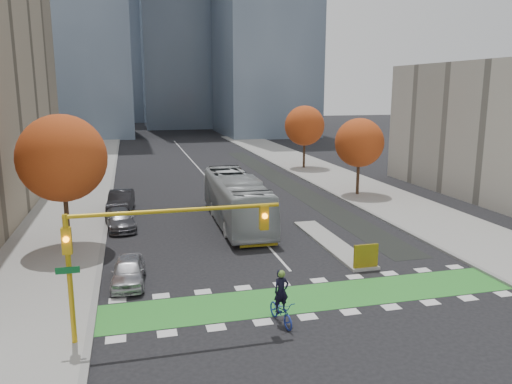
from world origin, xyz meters
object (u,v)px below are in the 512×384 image
bus (236,199)px  parked_car_b (121,202)px  tree_east_far (305,126)px  parked_car_a (128,271)px  cyclist (281,306)px  parked_car_c (120,219)px  hazard_board (366,256)px  tree_east_near (359,143)px  tree_west (62,158)px  traffic_signal_west (139,240)px

bus → parked_car_b: (-8.21, 5.63, -0.94)m
tree_east_far → parked_car_a: (-20.97, -32.65, -4.56)m
cyclist → parked_car_b: size_ratio=0.46×
tree_east_far → parked_car_c: tree_east_far is taller
hazard_board → tree_east_far: (8.50, 33.80, 4.44)m
parked_car_a → cyclist: bearing=-40.7°
bus → parked_car_b: 10.00m
tree_east_near → parked_car_b: (-21.00, -1.08, -4.02)m
cyclist → bus: 16.07m
tree_west → parked_car_b: bearing=71.4°
hazard_board → tree_east_far: tree_east_far is taller
bus → parked_car_c: size_ratio=2.76×
traffic_signal_west → bus: (7.14, 15.80, -2.25)m
tree_west → hazard_board: bearing=-26.0°
tree_west → cyclist: tree_west is taller
tree_west → tree_east_far: 35.73m
parked_car_b → bus: bearing=-29.3°
tree_east_far → parked_car_b: (-21.50, -17.08, -4.40)m
hazard_board → tree_west: size_ratio=0.17×
tree_east_far → parked_car_c: size_ratio=1.65×
cyclist → parked_car_c: 17.91m
hazard_board → parked_car_b: parked_car_b is taller
cyclist → bus: bearing=75.7°
bus → parked_car_a: bus is taller
tree_west → tree_east_far: size_ratio=1.08×
tree_east_near → hazard_board: bearing=-114.2°
tree_east_near → traffic_signal_west: 30.08m
hazard_board → traffic_signal_west: bearing=-158.5°
tree_east_near → cyclist: 27.12m
parked_car_b → tree_east_far: bearing=43.6°
bus → parked_car_a: size_ratio=3.19×
bus → cyclist: bearing=-94.4°
tree_east_far → cyclist: bearing=-110.9°
tree_west → bus: tree_west is taller
tree_east_far → bus: 26.54m
tree_east_near → cyclist: tree_east_near is taller
parked_car_b → hazard_board: bearing=-47.0°
cyclist → bus: size_ratio=0.18×
tree_east_near → tree_east_far: (0.50, 16.00, 0.38)m
parked_car_a → traffic_signal_west: bearing=-81.1°
traffic_signal_west → parked_car_a: (-0.54, 5.86, -3.35)m
tree_west → tree_east_far: bearing=46.7°
tree_east_near → cyclist: bearing=-122.2°
traffic_signal_west → bus: size_ratio=0.67×
traffic_signal_west → parked_car_c: 16.81m
parked_car_c → hazard_board: bearing=-48.9°
traffic_signal_west → parked_car_b: size_ratio=1.67×
tree_east_far → parked_car_a: bearing=-122.7°
hazard_board → tree_east_far: bearing=75.9°
traffic_signal_west → bus: 17.49m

